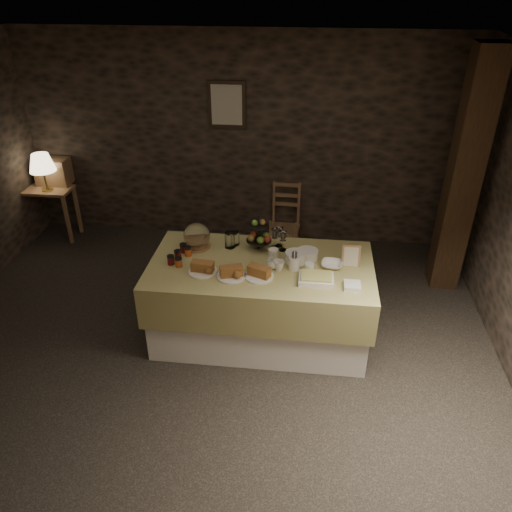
# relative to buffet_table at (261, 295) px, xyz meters

# --- Properties ---
(ground_plane) EXTENTS (5.50, 5.00, 0.01)m
(ground_plane) POSITION_rel_buffet_table_xyz_m (-0.49, -0.40, -0.47)
(ground_plane) COLOR black
(ground_plane) RESTS_ON ground
(room_shell) EXTENTS (5.52, 5.02, 2.60)m
(room_shell) POSITION_rel_buffet_table_xyz_m (-0.49, -0.40, 1.09)
(room_shell) COLOR black
(room_shell) RESTS_ON ground
(buffet_table) EXTENTS (2.06, 1.10, 0.82)m
(buffet_table) POSITION_rel_buffet_table_xyz_m (0.00, 0.00, 0.00)
(buffet_table) COLOR silver
(buffet_table) RESTS_ON ground_plane
(console_table) EXTENTS (0.65, 0.37, 0.69)m
(console_table) POSITION_rel_buffet_table_xyz_m (-2.99, 1.74, 0.09)
(console_table) COLOR olive
(console_table) RESTS_ON ground_plane
(table_lamp) EXTENTS (0.32, 0.32, 0.48)m
(table_lamp) POSITION_rel_buffet_table_xyz_m (-2.94, 1.69, 0.59)
(table_lamp) COLOR #A68C43
(table_lamp) RESTS_ON console_table
(wine_rack) EXTENTS (0.42, 0.26, 0.34)m
(wine_rack) POSITION_rel_buffet_table_xyz_m (-2.94, 1.92, 0.39)
(wine_rack) COLOR olive
(wine_rack) RESTS_ON console_table
(chair) EXTENTS (0.40, 0.38, 0.63)m
(chair) POSITION_rel_buffet_table_xyz_m (0.10, 1.94, -0.11)
(chair) COLOR olive
(chair) RESTS_ON ground_plane
(timber_column) EXTENTS (0.30, 0.30, 2.60)m
(timber_column) POSITION_rel_buffet_table_xyz_m (1.98, 1.18, 0.83)
(timber_column) COLOR black
(timber_column) RESTS_ON ground_plane
(framed_picture) EXTENTS (0.45, 0.04, 0.55)m
(framed_picture) POSITION_rel_buffet_table_xyz_m (-0.64, 2.07, 1.28)
(framed_picture) COLOR #2E2118
(framed_picture) RESTS_ON room_shell
(plate_stack_a) EXTENTS (0.19, 0.19, 0.10)m
(plate_stack_a) POSITION_rel_buffet_table_xyz_m (0.31, 0.08, 0.40)
(plate_stack_a) COLOR white
(plate_stack_a) RESTS_ON buffet_table
(plate_stack_b) EXTENTS (0.20, 0.20, 0.08)m
(plate_stack_b) POSITION_rel_buffet_table_xyz_m (0.42, 0.16, 0.39)
(plate_stack_b) COLOR white
(plate_stack_b) RESTS_ON buffet_table
(cutlery_holder) EXTENTS (0.10, 0.10, 0.12)m
(cutlery_holder) POSITION_rel_buffet_table_xyz_m (0.31, -0.05, 0.41)
(cutlery_holder) COLOR white
(cutlery_holder) RESTS_ON buffet_table
(cup_a) EXTENTS (0.12, 0.12, 0.09)m
(cup_a) POSITION_rel_buffet_table_xyz_m (0.11, -0.06, 0.39)
(cup_a) COLOR white
(cup_a) RESTS_ON buffet_table
(cup_b) EXTENTS (0.11, 0.11, 0.09)m
(cup_b) POSITION_rel_buffet_table_xyz_m (0.17, -0.08, 0.39)
(cup_b) COLOR white
(cup_b) RESTS_ON buffet_table
(mug_c) EXTENTS (0.09, 0.09, 0.09)m
(mug_c) POSITION_rel_buffet_table_xyz_m (0.10, 0.12, 0.39)
(mug_c) COLOR white
(mug_c) RESTS_ON buffet_table
(mug_d) EXTENTS (0.08, 0.08, 0.09)m
(mug_d) POSITION_rel_buffet_table_xyz_m (0.44, -0.09, 0.39)
(mug_d) COLOR white
(mug_d) RESTS_ON buffet_table
(bowl) EXTENTS (0.21, 0.21, 0.05)m
(bowl) POSITION_rel_buffet_table_xyz_m (0.65, 0.02, 0.37)
(bowl) COLOR white
(bowl) RESTS_ON buffet_table
(cake_dome) EXTENTS (0.26, 0.26, 0.26)m
(cake_dome) POSITION_rel_buffet_table_xyz_m (-0.65, 0.25, 0.45)
(cake_dome) COLOR olive
(cake_dome) RESTS_ON buffet_table
(fruit_stand) EXTENTS (0.24, 0.24, 0.34)m
(fruit_stand) POSITION_rel_buffet_table_xyz_m (-0.05, 0.28, 0.48)
(fruit_stand) COLOR black
(fruit_stand) RESTS_ON buffet_table
(bread_platter_left) EXTENTS (0.26, 0.26, 0.11)m
(bread_platter_left) POSITION_rel_buffet_table_xyz_m (-0.50, -0.19, 0.39)
(bread_platter_left) COLOR white
(bread_platter_left) RESTS_ON buffet_table
(bread_platter_center) EXTENTS (0.26, 0.26, 0.11)m
(bread_platter_center) POSITION_rel_buffet_table_xyz_m (-0.24, -0.24, 0.39)
(bread_platter_center) COLOR white
(bread_platter_center) RESTS_ON buffet_table
(bread_platter_right) EXTENTS (0.26, 0.26, 0.11)m
(bread_platter_right) POSITION_rel_buffet_table_xyz_m (0.01, -0.22, 0.39)
(bread_platter_right) COLOR white
(bread_platter_right) RESTS_ON buffet_table
(jam_jars) EXTENTS (0.18, 0.32, 0.07)m
(jam_jars) POSITION_rel_buffet_table_xyz_m (-0.76, -0.00, 0.38)
(jam_jars) COLOR #551012
(jam_jars) RESTS_ON buffet_table
(tart_dish) EXTENTS (0.30, 0.22, 0.07)m
(tart_dish) POSITION_rel_buffet_table_xyz_m (0.51, -0.24, 0.38)
(tart_dish) COLOR white
(tart_dish) RESTS_ON buffet_table
(square_dish) EXTENTS (0.14, 0.14, 0.04)m
(square_dish) POSITION_rel_buffet_table_xyz_m (0.81, -0.30, 0.37)
(square_dish) COLOR white
(square_dish) RESTS_ON buffet_table
(menu_frame) EXTENTS (0.17, 0.07, 0.22)m
(menu_frame) POSITION_rel_buffet_table_xyz_m (0.81, 0.08, 0.44)
(menu_frame) COLOR olive
(menu_frame) RESTS_ON buffet_table
(storage_jar_a) EXTENTS (0.10, 0.10, 0.16)m
(storage_jar_a) POSITION_rel_buffet_table_xyz_m (-0.33, 0.28, 0.43)
(storage_jar_a) COLOR white
(storage_jar_a) RESTS_ON buffet_table
(storage_jar_b) EXTENTS (0.09, 0.09, 0.14)m
(storage_jar_b) POSITION_rel_buffet_table_xyz_m (-0.29, 0.34, 0.42)
(storage_jar_b) COLOR white
(storage_jar_b) RESTS_ON buffet_table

